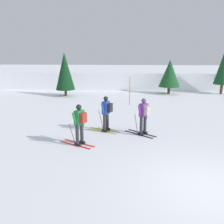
{
  "coord_description": "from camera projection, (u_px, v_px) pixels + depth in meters",
  "views": [
    {
      "loc": [
        -2.3,
        -6.62,
        3.81
      ],
      "look_at": [
        -3.04,
        5.16,
        0.9
      ],
      "focal_mm": 40.49,
      "sensor_mm": 36.0,
      "label": 1
    }
  ],
  "objects": [
    {
      "name": "ground_plane",
      "position": [
        207.0,
        187.0,
        7.19
      ],
      "size": [
        120.0,
        120.0,
        0.0
      ],
      "primitive_type": "plane",
      "color": "white"
    },
    {
      "name": "skier_purple",
      "position": [
        144.0,
        115.0,
        11.42
      ],
      "size": [
        1.46,
        1.31,
        1.71
      ],
      "color": "black",
      "rests_on": "ground"
    },
    {
      "name": "conifer_far_left",
      "position": [
        224.0,
        67.0,
        21.89
      ],
      "size": [
        1.5,
        1.5,
        3.82
      ],
      "color": "#513823",
      "rests_on": "ground"
    },
    {
      "name": "far_snow_ridge",
      "position": [
        149.0,
        78.0,
        27.15
      ],
      "size": [
        80.0,
        6.85,
        1.66
      ],
      "primitive_type": "cube",
      "color": "white",
      "rests_on": "ground"
    },
    {
      "name": "skier_green",
      "position": [
        80.0,
        123.0,
        10.16
      ],
      "size": [
        1.58,
        1.11,
        1.71
      ],
      "color": "red",
      "rests_on": "ground"
    },
    {
      "name": "conifer_far_right",
      "position": [
        170.0,
        73.0,
        22.07
      ],
      "size": [
        1.85,
        1.85,
        2.99
      ],
      "color": "#513823",
      "rests_on": "ground"
    },
    {
      "name": "conifer_far_centre",
      "position": [
        65.0,
        71.0,
        20.94
      ],
      "size": [
        1.59,
        1.59,
        3.61
      ],
      "color": "#513823",
      "rests_on": "ground"
    },
    {
      "name": "trail_marker_pole",
      "position": [
        130.0,
        91.0,
        17.78
      ],
      "size": [
        0.04,
        0.04,
        2.02
      ],
      "primitive_type": "cylinder",
      "color": "#C65614",
      "rests_on": "ground"
    },
    {
      "name": "skier_blue",
      "position": [
        106.0,
        112.0,
        11.91
      ],
      "size": [
        1.61,
        0.99,
        1.71
      ],
      "color": "gold",
      "rests_on": "ground"
    }
  ]
}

